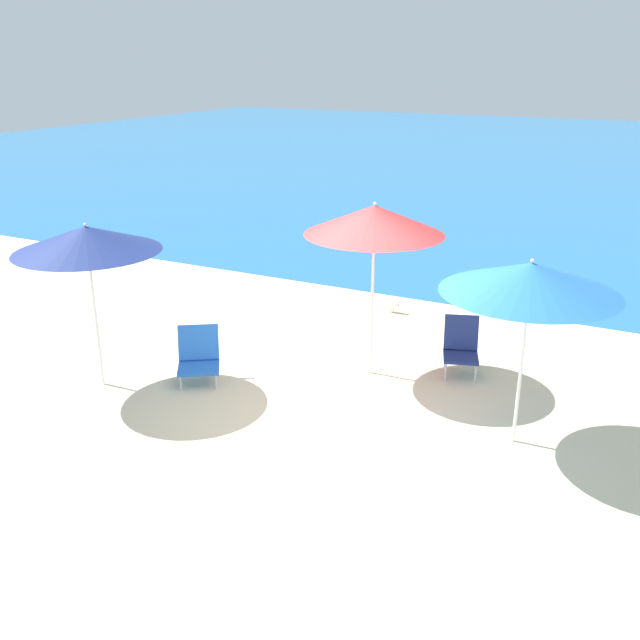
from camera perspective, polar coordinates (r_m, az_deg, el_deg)
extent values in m
plane|color=beige|center=(8.25, 0.36, -7.90)|extent=(60.00, 60.00, 0.00)
cube|color=#23669E|center=(31.42, 21.40, 11.88)|extent=(60.00, 40.00, 0.01)
cylinder|color=white|center=(7.71, 15.76, -3.86)|extent=(0.04, 0.04, 1.69)
cone|color=blue|center=(7.37, 16.49, 3.25)|extent=(1.80, 1.80, 0.31)
sphere|color=white|center=(7.32, 16.63, 4.56)|extent=(0.04, 0.04, 0.04)
cylinder|color=white|center=(9.16, -17.48, 0.01)|extent=(0.04, 0.04, 1.73)
cone|color=navy|center=(8.87, -18.17, 6.19)|extent=(1.74, 1.74, 0.30)
sphere|color=white|center=(8.83, -18.29, 7.26)|extent=(0.04, 0.04, 0.04)
cylinder|color=white|center=(9.06, 4.19, 1.13)|extent=(0.04, 0.04, 1.86)
cone|color=red|center=(8.75, 4.37, 8.00)|extent=(1.73, 1.73, 0.36)
sphere|color=white|center=(8.71, 4.41, 9.28)|extent=(0.04, 0.04, 0.04)
cylinder|color=silver|center=(9.22, 10.02, -4.15)|extent=(0.02, 0.02, 0.25)
cylinder|color=silver|center=(9.24, 12.33, -4.26)|extent=(0.02, 0.02, 0.25)
cylinder|color=silver|center=(9.58, 9.97, -3.18)|extent=(0.02, 0.02, 0.25)
cylinder|color=silver|center=(9.61, 12.20, -3.28)|extent=(0.02, 0.02, 0.25)
cube|color=navy|center=(9.35, 11.19, -2.89)|extent=(0.57, 0.58, 0.04)
cube|color=navy|center=(9.48, 11.24, -0.97)|extent=(0.47, 0.29, 0.45)
cylinder|color=silver|center=(9.02, -11.08, -5.01)|extent=(0.02, 0.02, 0.20)
cylinder|color=silver|center=(8.99, -8.30, -4.91)|extent=(0.02, 0.02, 0.20)
cylinder|color=silver|center=(9.40, -10.92, -3.91)|extent=(0.02, 0.02, 0.20)
cylinder|color=silver|center=(9.37, -8.25, -3.82)|extent=(0.02, 0.02, 0.20)
cube|color=blue|center=(9.14, -9.68, -3.74)|extent=(0.70, 0.70, 0.04)
cube|color=blue|center=(9.28, -9.70, -1.75)|extent=(0.53, 0.44, 0.44)
cylinder|color=gold|center=(11.62, 5.66, 0.81)|extent=(0.01, 0.01, 0.07)
cylinder|color=gold|center=(11.60, 5.89, 0.77)|extent=(0.01, 0.01, 0.07)
ellipsoid|color=white|center=(11.58, 5.79, 1.25)|extent=(0.26, 0.11, 0.13)
sphere|color=white|center=(11.52, 6.28, 1.45)|extent=(0.07, 0.07, 0.07)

